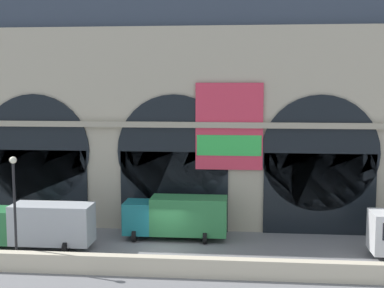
{
  "coord_description": "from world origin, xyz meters",
  "views": [
    {
      "loc": [
        5.32,
        -35.45,
        11.3
      ],
      "look_at": [
        1.39,
        5.0,
        6.75
      ],
      "focal_mm": 50.3,
      "sensor_mm": 36.0,
      "label": 1
    }
  ],
  "objects": [
    {
      "name": "quay_parapet_wall",
      "position": [
        0.0,
        -5.0,
        0.58
      ],
      "size": [
        90.0,
        0.7,
        1.16
      ],
      "primitive_type": "cube",
      "color": "beige",
      "rests_on": "ground"
    },
    {
      "name": "street_lamp_quayside",
      "position": [
        -8.71,
        -4.2,
        4.41
      ],
      "size": [
        0.44,
        0.44,
        6.9
      ],
      "color": "black",
      "rests_on": "ground"
    },
    {
      "name": "ground_plane",
      "position": [
        0.0,
        0.0,
        0.0
      ],
      "size": [
        200.0,
        200.0,
        0.0
      ],
      "primitive_type": "plane",
      "color": "slate"
    },
    {
      "name": "box_truck_midwest",
      "position": [
        -8.6,
        -0.55,
        1.7
      ],
      "size": [
        7.5,
        2.91,
        3.12
      ],
      "color": "#2D7A42",
      "rests_on": "ground"
    },
    {
      "name": "box_truck_center",
      "position": [
        0.5,
        2.65,
        1.7
      ],
      "size": [
        7.5,
        2.91,
        3.12
      ],
      "color": "#19727A",
      "rests_on": "ground"
    },
    {
      "name": "station_building",
      "position": [
        0.03,
        7.84,
        10.01
      ],
      "size": [
        46.16,
        6.06,
        20.58
      ],
      "color": "#B2A891",
      "rests_on": "ground"
    }
  ]
}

